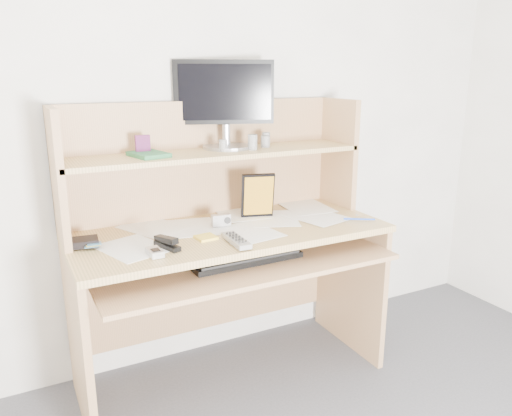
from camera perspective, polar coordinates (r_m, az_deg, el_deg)
name	(u,v)px	position (r m, az deg, el deg)	size (l,w,h in m)	color
back_wall	(201,111)	(2.43, -6.27, 10.96)	(3.60, 0.04, 2.50)	white
desk	(223,236)	(2.32, -3.75, -3.19)	(1.40, 0.70, 1.30)	tan
paper_clutter	(230,228)	(2.24, -2.95, -2.35)	(1.32, 0.54, 0.01)	white
keyboard	(244,257)	(2.14, -1.36, -5.60)	(0.49, 0.18, 0.03)	black
tv_remote	(236,240)	(2.04, -2.26, -3.72)	(0.05, 0.20, 0.02)	gray
flip_phone	(155,251)	(1.95, -11.51, -4.86)	(0.05, 0.09, 0.02)	#B5B5B7
stapler	(167,242)	(2.01, -10.13, -3.86)	(0.04, 0.14, 0.04)	black
wallet	(84,242)	(2.12, -19.06, -3.70)	(0.11, 0.09, 0.03)	black
sticky_note_pad	(206,237)	(2.12, -5.74, -3.35)	(0.08, 0.08, 0.01)	#FFE543
digital_camera	(221,220)	(2.26, -4.03, -1.39)	(0.09, 0.03, 0.05)	#ACACAE
game_case	(258,195)	(2.36, 0.19, 1.44)	(0.15, 0.02, 0.22)	black
blue_pen	(359,219)	(2.40, 11.73, -1.25)	(0.01, 0.01, 0.15)	blue
card_box	(143,145)	(2.22, -12.81, 7.01)	(0.06, 0.02, 0.09)	maroon
shelf_book	(149,154)	(2.19, -12.18, 6.00)	(0.13, 0.18, 0.02)	#2E733F
chip_stack_a	(223,146)	(2.28, -3.79, 7.13)	(0.04, 0.04, 0.05)	black
chip_stack_b	(253,142)	(2.32, -0.40, 7.53)	(0.04, 0.04, 0.07)	silver
chip_stack_c	(265,142)	(2.40, 1.08, 7.60)	(0.04, 0.04, 0.05)	black
chip_stack_d	(266,139)	(2.44, 1.16, 7.86)	(0.04, 0.04, 0.07)	white
monitor	(225,102)	(2.38, -3.61, 12.04)	(0.45, 0.24, 0.40)	#9F9FA3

